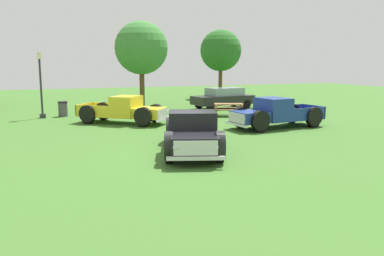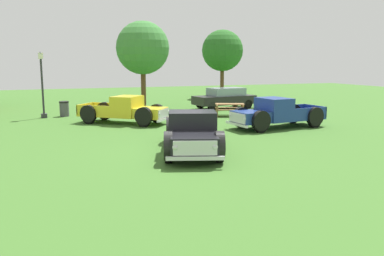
% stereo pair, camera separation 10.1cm
% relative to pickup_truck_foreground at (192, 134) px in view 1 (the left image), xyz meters
% --- Properties ---
extents(ground_plane, '(80.00, 80.00, 0.00)m').
position_rel_pickup_truck_foreground_xyz_m(ground_plane, '(-0.33, 0.17, -0.75)').
color(ground_plane, '#3D6B28').
extents(pickup_truck_foreground, '(3.37, 5.45, 1.57)m').
position_rel_pickup_truck_foreground_xyz_m(pickup_truck_foreground, '(0.00, 0.00, 0.00)').
color(pickup_truck_foreground, black).
rests_on(pickup_truck_foreground, ground_plane).
extents(pickup_truck_behind_left, '(5.25, 2.43, 1.56)m').
position_rel_pickup_truck_foreground_xyz_m(pickup_truck_behind_left, '(5.91, 3.98, -0.01)').
color(pickup_truck_behind_left, navy).
rests_on(pickup_truck_behind_left, ground_plane).
extents(pickup_truck_behind_right, '(4.96, 4.51, 1.52)m').
position_rel_pickup_truck_foreground_xyz_m(pickup_truck_behind_right, '(-0.70, 8.15, -0.02)').
color(pickup_truck_behind_right, yellow).
rests_on(pickup_truck_behind_right, ground_plane).
extents(sedan_distant_a, '(4.74, 2.46, 1.51)m').
position_rel_pickup_truck_foreground_xyz_m(sedan_distant_a, '(7.43, 12.93, 0.04)').
color(sedan_distant_a, black).
rests_on(sedan_distant_a, ground_plane).
extents(lamp_post_near, '(0.36, 0.36, 3.99)m').
position_rel_pickup_truck_foreground_xyz_m(lamp_post_near, '(-5.07, 12.27, 1.34)').
color(lamp_post_near, '#2D2D33').
rests_on(lamp_post_near, ground_plane).
extents(picnic_table, '(2.23, 2.05, 0.78)m').
position_rel_pickup_truck_foreground_xyz_m(picnic_table, '(5.94, 9.05, -0.26)').
color(picnic_table, olive).
rests_on(picnic_table, ground_plane).
extents(trash_can, '(0.59, 0.59, 0.95)m').
position_rel_pickup_truck_foreground_xyz_m(trash_can, '(-3.86, 12.53, -0.27)').
color(trash_can, '#4C4C51').
rests_on(trash_can, ground_plane).
extents(oak_tree_east, '(3.88, 3.88, 6.39)m').
position_rel_pickup_truck_foreground_xyz_m(oak_tree_east, '(11.05, 21.23, 3.69)').
color(oak_tree_east, brown).
rests_on(oak_tree_east, ground_plane).
extents(oak_tree_center, '(3.84, 3.84, 6.31)m').
position_rel_pickup_truck_foreground_xyz_m(oak_tree_center, '(1.90, 15.21, 3.62)').
color(oak_tree_center, brown).
rests_on(oak_tree_center, ground_plane).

